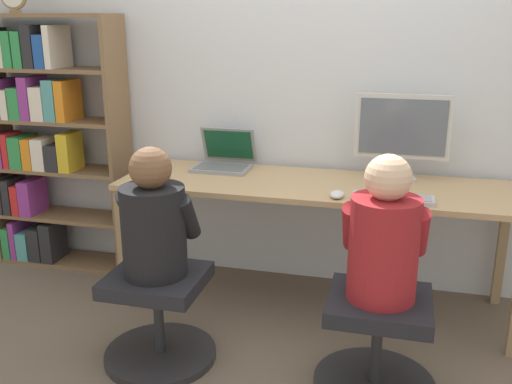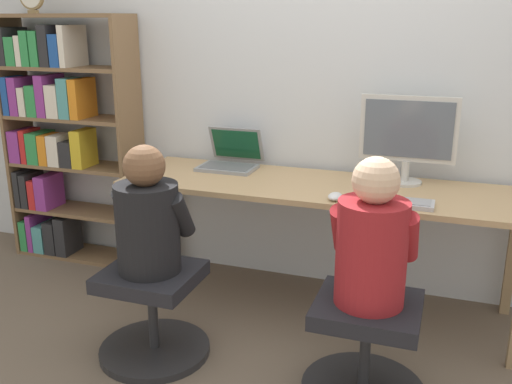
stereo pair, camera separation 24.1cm
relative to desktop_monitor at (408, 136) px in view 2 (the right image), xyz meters
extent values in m
plane|color=brown|center=(-0.44, -0.50, -0.99)|extent=(14.00, 14.00, 0.00)
cube|color=silver|center=(-0.44, 0.21, 0.31)|extent=(10.00, 0.05, 2.60)
cube|color=tan|center=(-0.44, -0.18, -0.28)|extent=(2.16, 0.64, 0.03)
cube|color=#9C7D56|center=(-1.48, -0.46, -0.64)|extent=(0.05, 0.05, 0.70)
cube|color=#9C7D56|center=(-1.48, 0.10, -0.64)|extent=(0.05, 0.05, 0.70)
cube|color=#9C7D56|center=(0.60, 0.10, -0.64)|extent=(0.05, 0.05, 0.70)
cylinder|color=beige|center=(0.00, 0.00, -0.25)|extent=(0.19, 0.19, 0.01)
cylinder|color=beige|center=(0.00, 0.00, -0.19)|extent=(0.04, 0.04, 0.11)
cube|color=beige|center=(0.00, 0.00, 0.04)|extent=(0.51, 0.02, 0.35)
cube|color=slate|center=(0.00, -0.01, 0.04)|extent=(0.46, 0.01, 0.30)
cube|color=gray|center=(-1.03, -0.04, -0.25)|extent=(0.34, 0.23, 0.02)
cube|color=slate|center=(-1.03, -0.04, -0.24)|extent=(0.30, 0.18, 0.00)
cube|color=gray|center=(-1.03, 0.11, -0.14)|extent=(0.34, 0.09, 0.21)
cube|color=#144C2D|center=(-1.03, 0.11, -0.14)|extent=(0.30, 0.08, 0.18)
cube|color=#B2B2B7|center=(-0.02, -0.40, -0.25)|extent=(0.40, 0.14, 0.02)
cube|color=#97979C|center=(-0.02, -0.40, -0.24)|extent=(0.37, 0.11, 0.00)
ellipsoid|color=silver|center=(-0.30, -0.42, -0.24)|extent=(0.07, 0.11, 0.03)
cylinder|color=#262628|center=(-0.04, -0.90, -0.79)|extent=(0.05, 0.05, 0.34)
cube|color=black|center=(-0.04, -0.90, -0.58)|extent=(0.44, 0.41, 0.07)
cylinder|color=#262628|center=(-1.07, -0.92, -0.98)|extent=(0.54, 0.54, 0.04)
cylinder|color=#262628|center=(-1.07, -0.92, -0.79)|extent=(0.05, 0.05, 0.34)
cube|color=black|center=(-1.07, -0.92, -0.58)|extent=(0.44, 0.41, 0.07)
cylinder|color=maroon|center=(-0.04, -0.90, -0.32)|extent=(0.29, 0.29, 0.45)
sphere|color=beige|center=(-0.04, -0.90, -0.01)|extent=(0.19, 0.19, 0.19)
cylinder|color=maroon|center=(-0.18, -0.83, -0.26)|extent=(0.08, 0.20, 0.25)
cylinder|color=maroon|center=(0.10, -0.83, -0.26)|extent=(0.08, 0.20, 0.25)
cylinder|color=black|center=(-1.07, -0.92, -0.33)|extent=(0.30, 0.30, 0.42)
sphere|color=brown|center=(-1.07, -0.92, -0.03)|extent=(0.19, 0.19, 0.19)
cylinder|color=black|center=(-1.21, -0.86, -0.27)|extent=(0.08, 0.19, 0.24)
cylinder|color=black|center=(-0.93, -0.86, -0.27)|extent=(0.08, 0.19, 0.24)
cube|color=brown|center=(-2.60, 0.01, -0.18)|extent=(0.02, 0.29, 1.63)
cube|color=brown|center=(-1.71, 0.01, -0.18)|extent=(0.02, 0.29, 1.63)
cube|color=brown|center=(-2.15, 0.01, -0.98)|extent=(0.87, 0.28, 0.02)
cube|color=brown|center=(-2.15, 0.01, -0.66)|extent=(0.87, 0.28, 0.02)
cube|color=brown|center=(-2.15, 0.01, -0.34)|extent=(0.87, 0.28, 0.02)
cube|color=brown|center=(-2.15, 0.01, -0.02)|extent=(0.87, 0.28, 0.02)
cube|color=brown|center=(-2.15, 0.01, 0.30)|extent=(0.87, 0.28, 0.02)
cube|color=brown|center=(-2.15, 0.01, 0.62)|extent=(0.87, 0.28, 0.02)
cube|color=#2D8C47|center=(-2.55, -0.04, -0.86)|extent=(0.06, 0.17, 0.21)
cube|color=#8C338C|center=(-2.49, -0.01, -0.84)|extent=(0.04, 0.24, 0.26)
cube|color=teal|center=(-2.42, -0.01, -0.88)|extent=(0.08, 0.24, 0.19)
cube|color=#262628|center=(-2.33, -0.01, -0.86)|extent=(0.09, 0.24, 0.23)
cube|color=#262628|center=(-2.24, -0.03, -0.84)|extent=(0.08, 0.20, 0.27)
cube|color=#262628|center=(-2.55, -0.02, -0.52)|extent=(0.04, 0.21, 0.25)
cube|color=#262628|center=(-2.50, -0.03, -0.53)|extent=(0.05, 0.20, 0.24)
cube|color=red|center=(-2.43, -0.04, -0.55)|extent=(0.05, 0.17, 0.20)
cube|color=#8C338C|center=(-2.36, -0.02, -0.53)|extent=(0.09, 0.21, 0.23)
cube|color=#8C338C|center=(-2.53, -0.01, -0.22)|extent=(0.09, 0.23, 0.21)
cube|color=red|center=(-2.46, -0.04, -0.22)|extent=(0.04, 0.17, 0.22)
cube|color=#2D8C47|center=(-2.39, -0.03, -0.23)|extent=(0.09, 0.20, 0.21)
cube|color=orange|center=(-2.30, -0.04, -0.23)|extent=(0.07, 0.17, 0.20)
cube|color=silver|center=(-2.22, -0.04, -0.23)|extent=(0.09, 0.17, 0.20)
cube|color=#262628|center=(-2.13, -0.01, -0.25)|extent=(0.09, 0.23, 0.17)
cube|color=gold|center=(-2.04, -0.03, -0.21)|extent=(0.08, 0.19, 0.24)
cube|color=#1E4C9E|center=(-2.55, -0.04, 0.12)|extent=(0.05, 0.17, 0.25)
cube|color=#8C338C|center=(-2.49, -0.02, 0.11)|extent=(0.06, 0.21, 0.25)
cube|color=silver|center=(-2.42, -0.01, 0.08)|extent=(0.05, 0.23, 0.18)
cube|color=#2D8C47|center=(-2.35, -0.04, 0.09)|extent=(0.08, 0.18, 0.20)
cube|color=#8C338C|center=(-2.27, -0.01, 0.12)|extent=(0.07, 0.23, 0.27)
cube|color=silver|center=(-2.19, -0.01, 0.10)|extent=(0.09, 0.24, 0.21)
cube|color=teal|center=(-2.10, -0.04, 0.12)|extent=(0.08, 0.17, 0.25)
cube|color=orange|center=(-2.03, -0.02, 0.12)|extent=(0.06, 0.22, 0.25)
cube|color=#262628|center=(-2.54, -0.01, 0.43)|extent=(0.07, 0.24, 0.24)
cube|color=#2D8C47|center=(-2.47, -0.02, 0.40)|extent=(0.07, 0.22, 0.18)
cube|color=silver|center=(-2.40, -0.04, 0.41)|extent=(0.04, 0.18, 0.19)
cube|color=#2D8C47|center=(-2.35, -0.03, 0.42)|extent=(0.06, 0.19, 0.22)
cube|color=#2D8C47|center=(-2.28, -0.02, 0.42)|extent=(0.06, 0.22, 0.22)
cube|color=#262628|center=(-2.21, -0.01, 0.44)|extent=(0.07, 0.24, 0.25)
cube|color=#1E4C9E|center=(-2.13, -0.05, 0.41)|extent=(0.07, 0.16, 0.20)
cube|color=silver|center=(-2.07, 0.00, 0.44)|extent=(0.04, 0.25, 0.25)
cube|color=olive|center=(-2.29, -0.07, 0.64)|extent=(0.06, 0.03, 0.02)
camera|label=1|loc=(-0.01, -3.17, 0.60)|focal=40.00mm
camera|label=2|loc=(0.22, -3.10, 0.60)|focal=40.00mm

